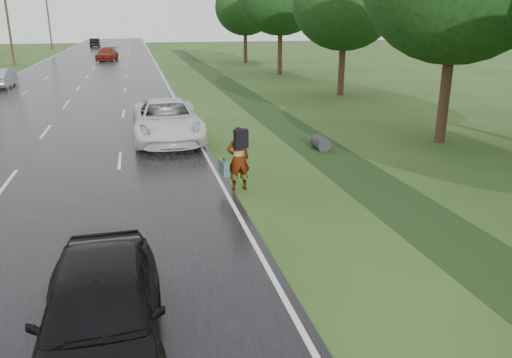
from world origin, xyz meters
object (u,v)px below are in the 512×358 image
object	(u,v)px
pedestrian	(238,158)
dark_sedan	(101,312)
silver_sedan	(1,78)
white_pickup	(167,120)

from	to	relation	value
pedestrian	dark_sedan	bearing A→B (deg)	57.60
pedestrian	silver_sedan	size ratio (longest dim) A/B	0.46
pedestrian	white_pickup	size ratio (longest dim) A/B	0.32
dark_sedan	silver_sedan	distance (m)	36.61
white_pickup	silver_sedan	size ratio (longest dim) A/B	1.42
pedestrian	white_pickup	xyz separation A→B (m)	(-1.68, 7.27, -0.13)
pedestrian	white_pickup	world-z (taller)	pedestrian
white_pickup	silver_sedan	distance (m)	23.53
white_pickup	dark_sedan	world-z (taller)	white_pickup
white_pickup	dark_sedan	xyz separation A→B (m)	(-1.98, -14.77, -0.06)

